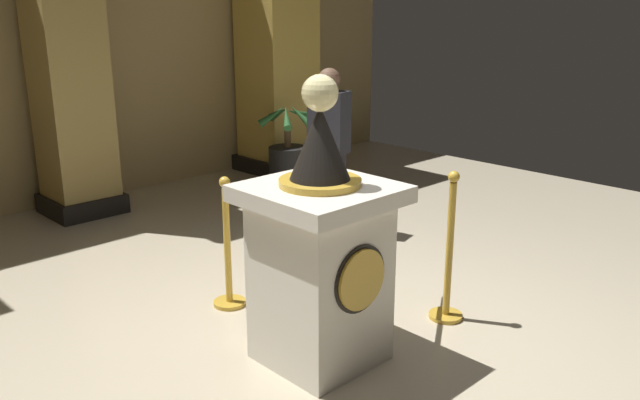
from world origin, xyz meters
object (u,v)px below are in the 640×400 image
pedestal_clock (320,255)px  bystander_guest (329,147)px  potted_palm_right (288,159)px  stanchion_far (228,262)px  stanchion_near (448,268)px

pedestal_clock → bystander_guest: pedestal_clock is taller
potted_palm_right → stanchion_far: bearing=-138.8°
stanchion_far → bystander_guest: (1.73, 0.69, 0.50)m
potted_palm_right → bystander_guest: bystander_guest is taller
stanchion_near → potted_palm_right: stanchion_near is taller
stanchion_near → potted_palm_right: (1.53, 3.44, -0.04)m
pedestal_clock → stanchion_far: pedestal_clock is taller
stanchion_near → bystander_guest: (0.74, 1.94, 0.45)m
stanchion_far → potted_palm_right: bearing=41.2°
stanchion_far → potted_palm_right: size_ratio=0.94×
stanchion_far → potted_palm_right: 3.34m
pedestal_clock → potted_palm_right: (2.56, 3.22, -0.35)m
stanchion_near → bystander_guest: 2.12m
pedestal_clock → stanchion_far: bearing=87.5°
stanchion_far → bystander_guest: size_ratio=0.62×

